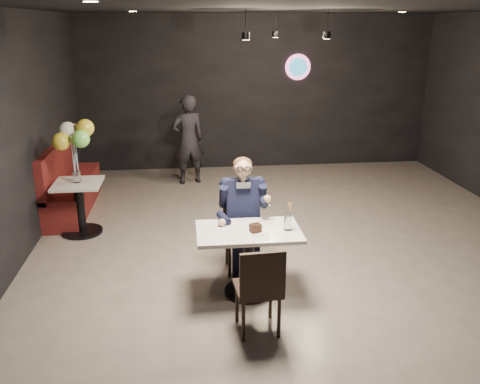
{
  "coord_description": "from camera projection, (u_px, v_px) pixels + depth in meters",
  "views": [
    {
      "loc": [
        -1.47,
        -5.57,
        2.84
      ],
      "look_at": [
        -0.85,
        -0.05,
        0.97
      ],
      "focal_mm": 38.0,
      "sensor_mm": 36.0,
      "label": 1
    }
  ],
  "objects": [
    {
      "name": "sundae_glass",
      "position": [
        288.0,
        222.0,
        5.34
      ],
      "size": [
        0.08,
        0.08,
        0.18
      ],
      "primitive_type": "cylinder",
      "color": "silver",
      "rests_on": "main_table"
    },
    {
      "name": "balloon_bunch",
      "position": [
        74.0,
        146.0,
        6.8
      ],
      "size": [
        0.44,
        0.44,
        0.72
      ],
      "primitive_type": "cube",
      "color": "gold",
      "rests_on": "balloon_vase"
    },
    {
      "name": "chair_near",
      "position": [
        258.0,
        287.0,
        4.8
      ],
      "size": [
        0.45,
        0.49,
        0.92
      ],
      "primitive_type": "cube",
      "rotation": [
        0.0,
        0.0,
        0.07
      ],
      "color": "black",
      "rests_on": "floor"
    },
    {
      "name": "mint_leaf",
      "position": [
        256.0,
        225.0,
        5.25
      ],
      "size": [
        0.06,
        0.04,
        0.01
      ],
      "primitive_type": "ellipsoid",
      "color": "green",
      "rests_on": "cake_slice"
    },
    {
      "name": "cake_slice",
      "position": [
        255.0,
        228.0,
        5.28
      ],
      "size": [
        0.13,
        0.12,
        0.08
      ],
      "primitive_type": "cube",
      "rotation": [
        0.0,
        0.0,
        0.35
      ],
      "color": "black",
      "rests_on": "dessert_plate"
    },
    {
      "name": "booth_bench",
      "position": [
        71.0,
        177.0,
        7.94
      ],
      "size": [
        0.53,
        2.11,
        1.06
      ],
      "primitive_type": "cube",
      "color": "#4A0F10",
      "rests_on": "floor"
    },
    {
      "name": "balloon_vase",
      "position": [
        77.0,
        177.0,
        6.93
      ],
      "size": [
        0.1,
        0.1,
        0.16
      ],
      "primitive_type": "cylinder",
      "color": "silver",
      "rests_on": "side_table"
    },
    {
      "name": "dessert_plate",
      "position": [
        256.0,
        232.0,
        5.3
      ],
      "size": [
        0.21,
        0.21,
        0.01
      ],
      "primitive_type": "cylinder",
      "color": "white",
      "rests_on": "main_table"
    },
    {
      "name": "seated_man",
      "position": [
        242.0,
        214.0,
        5.89
      ],
      "size": [
        0.6,
        0.8,
        1.44
      ],
      "primitive_type": "cube",
      "color": "black",
      "rests_on": "floor"
    },
    {
      "name": "main_table",
      "position": [
        248.0,
        262.0,
        5.48
      ],
      "size": [
        1.1,
        0.7,
        0.75
      ],
      "primitive_type": "cube",
      "color": "silver",
      "rests_on": "floor"
    },
    {
      "name": "wall_sign",
      "position": [
        298.0,
        67.0,
        9.97
      ],
      "size": [
        0.5,
        0.06,
        0.5
      ],
      "primitive_type": null,
      "color": "pink",
      "rests_on": "floor"
    },
    {
      "name": "passerby",
      "position": [
        188.0,
        140.0,
        9.2
      ],
      "size": [
        0.67,
        0.53,
        1.62
      ],
      "primitive_type": "imported",
      "rotation": [
        0.0,
        0.0,
        3.41
      ],
      "color": "black",
      "rests_on": "floor"
    },
    {
      "name": "wafer_cone",
      "position": [
        291.0,
        208.0,
        5.31
      ],
      "size": [
        0.07,
        0.07,
        0.12
      ],
      "primitive_type": "cone",
      "rotation": [
        0.0,
        0.0,
        0.26
      ],
      "color": "#D6B057",
      "rests_on": "sundae_glass"
    },
    {
      "name": "pendant_lights",
      "position": [
        283.0,
        19.0,
        7.28
      ],
      "size": [
        1.4,
        1.2,
        0.36
      ],
      "primitive_type": "cube",
      "color": "black",
      "rests_on": "floor"
    },
    {
      "name": "chair_far",
      "position": [
        242.0,
        235.0,
        5.97
      ],
      "size": [
        0.42,
        0.46,
        0.92
      ],
      "primitive_type": "cube",
      "color": "black",
      "rests_on": "floor"
    },
    {
      "name": "floor",
      "position": [
        308.0,
        262.0,
        6.31
      ],
      "size": [
        9.0,
        9.0,
        0.0
      ],
      "primitive_type": "plane",
      "color": "gray",
      "rests_on": "ground"
    },
    {
      "name": "side_table",
      "position": [
        80.0,
        206.0,
        7.07
      ],
      "size": [
        0.64,
        0.64,
        0.8
      ],
      "primitive_type": "cube",
      "color": "silver",
      "rests_on": "floor"
    }
  ]
}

